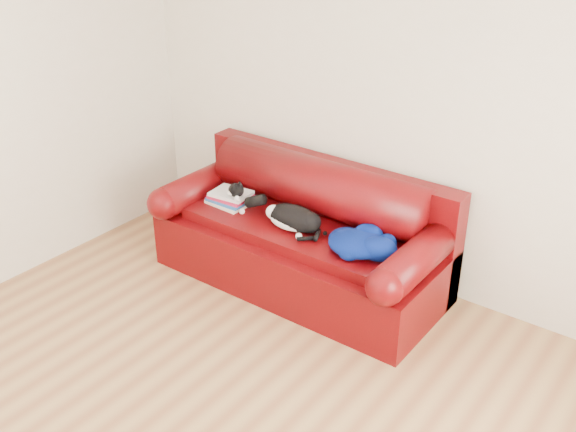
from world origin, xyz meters
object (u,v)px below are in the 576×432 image
at_px(cat, 293,218).
at_px(blanket, 361,242).
at_px(sofa_base, 300,254).
at_px(book_stack, 230,198).

relative_size(cat, blanket, 1.02).
height_order(cat, blanket, cat).
height_order(sofa_base, book_stack, book_stack).
relative_size(book_stack, blanket, 0.55).
distance_m(cat, blanket, 0.54).
bearing_deg(cat, book_stack, 177.09).
distance_m(sofa_base, blanket, 0.66).
xyz_separation_m(cat, blanket, (0.54, 0.02, -0.02)).
height_order(book_stack, blanket, blanket).
bearing_deg(sofa_base, blanket, -9.91).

